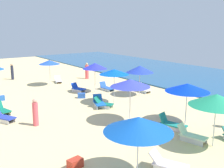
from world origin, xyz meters
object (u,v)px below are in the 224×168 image
umbrella_7 (49,62)px  umbrella_5 (187,87)px  lounge_chair_0_0 (168,164)px  lounge_chair_5_0 (172,124)px  cooler_box_2 (82,96)px  cooler_box_0 (75,163)px  lounge_chair_2_0 (99,103)px  lounge_chair_7_0 (58,80)px  beachgoer_2 (35,113)px  umbrella_1 (95,66)px  umbrella_3 (140,69)px  lounge_chair_8_1 (191,136)px  cooler_box_1 (1,98)px  umbrella_6 (130,83)px  umbrella_0 (138,124)px  lounge_chair_1_1 (107,88)px  lounge_chair_3_0 (143,89)px  lounge_chair_1_0 (78,89)px  lounge_chair_4_1 (2,110)px  umbrella_2 (114,72)px  lounge_chair_2_1 (103,104)px  umbrella_8 (217,100)px  beachgoer_3 (12,72)px  lounge_chair_4_0 (3,117)px  beachgoer_1 (87,71)px

umbrella_7 → umbrella_5: bearing=8.8°
lounge_chair_0_0 → lounge_chair_5_0: 4.51m
cooler_box_2 → cooler_box_0: bearing=-87.7°
lounge_chair_0_0 → cooler_box_2: bearing=52.4°
cooler_box_2 → lounge_chair_2_0: bearing=-60.4°
cooler_box_0 → lounge_chair_7_0: bearing=-123.4°
lounge_chair_0_0 → beachgoer_2: size_ratio=1.02×
umbrella_1 → umbrella_3: umbrella_1 is taller
lounge_chair_7_0 → lounge_chair_8_1: 16.51m
cooler_box_1 → umbrella_6: bearing=124.8°
cooler_box_1 → umbrella_0: bearing=102.5°
lounge_chair_1_1 → umbrella_6: bearing=-118.8°
lounge_chair_3_0 → umbrella_6: bearing=-138.8°
umbrella_7 → cooler_box_1: 6.09m
lounge_chair_1_0 → lounge_chair_2_0: (4.68, -0.93, 0.01)m
lounge_chair_4_1 → cooler_box_0: size_ratio=2.37×
lounge_chair_2_0 → cooler_box_1: 7.56m
umbrella_0 → beachgoer_2: 7.59m
lounge_chair_1_0 → lounge_chair_5_0: bearing=-106.5°
lounge_chair_1_1 → umbrella_5: bearing=-99.8°
umbrella_2 → beachgoer_2: 6.41m
lounge_chair_2_1 → cooler_box_0: lounge_chair_2_1 is taller
umbrella_8 → lounge_chair_8_1: umbrella_8 is taller
lounge_chair_0_0 → lounge_chair_2_1: (-8.33, 2.60, -0.01)m
umbrella_1 → beachgoer_3: 10.53m
umbrella_1 → lounge_chair_3_0: umbrella_1 is taller
lounge_chair_0_0 → cooler_box_0: size_ratio=2.74×
lounge_chair_4_0 → lounge_chair_4_1: bearing=51.4°
beachgoer_1 → umbrella_1: bearing=142.3°
cooler_box_1 → beachgoer_3: bearing=-104.4°
lounge_chair_1_0 → beachgoer_2: (5.61, -5.75, 0.46)m
lounge_chair_1_0 → beachgoer_2: beachgoer_2 is taller
cooler_box_0 → umbrella_3: bearing=-154.4°
umbrella_6 → cooler_box_2: bearing=176.4°
lounge_chair_0_0 → lounge_chair_8_1: 3.22m
umbrella_3 → cooler_box_0: size_ratio=4.13×
lounge_chair_3_0 → umbrella_7: size_ratio=0.56×
lounge_chair_4_1 → beachgoer_3: (-11.07, 3.85, 0.54)m
umbrella_1 → cooler_box_1: 7.57m
lounge_chair_1_0 → lounge_chair_4_0: 8.06m
lounge_chair_5_0 → umbrella_5: bearing=-10.7°
lounge_chair_1_0 → lounge_chair_4_0: size_ratio=0.87×
umbrella_0 → beachgoer_2: (-7.39, -1.07, -1.36)m
lounge_chair_4_0 → umbrella_8: bearing=-79.7°
lounge_chair_1_0 → lounge_chair_3_0: (3.31, 4.35, -0.02)m
lounge_chair_8_1 → beachgoer_2: bearing=116.3°
umbrella_0 → umbrella_3: (-9.06, 8.06, 0.03)m
umbrella_7 → lounge_chair_5_0: bearing=3.9°
lounge_chair_5_0 → umbrella_0: bearing=-165.6°
lounge_chair_1_0 → beachgoer_2: bearing=-152.4°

